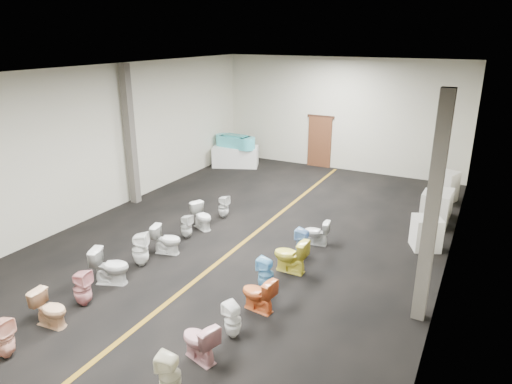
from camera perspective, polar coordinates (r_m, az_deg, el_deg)
floor at (r=12.52m, az=-1.30°, el=-6.12°), size 16.00×16.00×0.00m
ceiling at (r=11.35m, az=-1.48°, el=14.89°), size 16.00×16.00×0.00m
wall_back at (r=18.98m, az=10.48°, el=9.48°), size 10.00×0.00×10.00m
wall_left at (r=14.74m, az=-18.78°, el=6.04°), size 0.00×16.00×16.00m
wall_right at (r=10.39m, az=23.56°, el=0.18°), size 0.00×16.00×16.00m
aisle_stripe at (r=12.52m, az=-1.30°, el=-6.10°), size 0.12×15.60×0.01m
back_door at (r=19.40m, az=7.95°, el=6.21°), size 1.00×0.10×2.10m
door_frame at (r=19.20m, az=8.11°, el=9.33°), size 1.15×0.08×0.10m
column_left at (r=15.26m, az=-15.45°, el=6.79°), size 0.25×0.25×4.50m
column_right at (r=8.99m, az=21.15°, el=-2.34°), size 0.25×0.25×4.50m
display_table at (r=19.42m, az=-2.58°, el=4.47°), size 2.10×1.59×0.84m
bathtub at (r=19.26m, az=-2.61°, el=6.34°), size 1.86×0.77×0.55m
appliance_crate_a at (r=12.72m, az=20.51°, el=-4.83°), size 0.89×0.89×0.87m
appliance_crate_b at (r=14.21m, az=21.46°, el=-2.09°), size 0.77×0.77×1.03m
appliance_crate_c at (r=15.10m, az=21.85°, el=-1.26°), size 0.78×0.78×0.86m
appliance_crate_d at (r=16.50m, az=22.49°, el=0.65°), size 0.92×0.92×1.03m
toilet_left_1 at (r=9.34m, az=-29.05°, el=-15.64°), size 0.36×0.35×0.78m
toilet_left_2 at (r=9.85m, az=-24.34°, el=-13.17°), size 0.74×0.46×0.72m
toilet_left_3 at (r=10.24m, az=-20.89°, el=-11.16°), size 0.42×0.41×0.79m
toilet_left_4 at (r=10.85m, az=-17.71°, el=-8.83°), size 0.94×0.74×0.84m
toilet_left_5 at (r=11.43m, az=-14.27°, el=-6.97°), size 0.52×0.51×0.86m
toilet_left_6 at (r=11.93m, az=-11.09°, el=-5.85°), size 0.81×0.59×0.75m
toilet_left_7 at (r=12.70m, az=-8.70°, el=-4.28°), size 0.32×0.31×0.68m
toilet_left_8 at (r=13.23m, az=-6.75°, el=-3.03°), size 0.84×0.68×0.75m
toilet_left_9 at (r=13.95m, az=-4.08°, el=-1.85°), size 0.33×0.32×0.70m
toilet_right_2 at (r=7.66m, az=-10.72°, el=-21.60°), size 0.42×0.41×0.77m
toilet_right_3 at (r=8.27m, az=-7.12°, el=-17.98°), size 0.82×0.61×0.75m
toilet_right_4 at (r=8.74m, az=-2.94°, el=-15.71°), size 0.42×0.42×0.71m
toilet_right_5 at (r=9.44m, az=0.27°, el=-12.61°), size 0.78×0.51×0.75m
toilet_right_6 at (r=10.12m, az=1.23°, el=-10.22°), size 0.36×0.35×0.76m
toilet_right_7 at (r=10.85m, az=4.32°, el=-7.91°), size 0.82×0.47×0.83m
toilet_right_8 at (r=11.54m, az=5.88°, el=-6.40°), size 0.36×0.36×0.77m
toilet_right_9 at (r=12.29m, az=7.59°, el=-5.03°), size 0.71×0.46×0.69m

